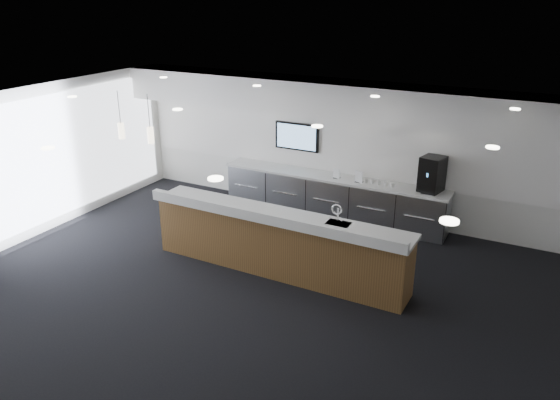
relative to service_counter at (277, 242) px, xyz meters
The scene contains 21 objects.
ground 1.06m from the service_counter, 97.12° to the right, with size 10.00×10.00×0.00m, color black.
ceiling 2.58m from the service_counter, 97.12° to the right, with size 10.00×8.00×0.02m, color black.
back_wall 3.26m from the service_counter, 92.01° to the left, with size 10.00×0.02×3.00m, color white.
left_wall 5.27m from the service_counter, behind, with size 0.02×8.00×3.00m, color white.
soffit_bulkhead 3.38m from the service_counter, 92.35° to the left, with size 10.00×0.90×0.70m, color white.
alcove_panel 3.26m from the service_counter, 92.03° to the left, with size 9.80×0.06×1.40m, color white.
window_blinds_wall 5.23m from the service_counter, behind, with size 0.04×7.36×2.55m, color silver.
back_credenza 2.77m from the service_counter, 92.27° to the left, with size 5.06×0.66×0.95m.
wall_tv 3.40m from the service_counter, 110.12° to the left, with size 1.05×0.08×0.62m.
pendant_left 3.02m from the service_counter, behind, with size 0.12×0.12×0.30m, color beige.
pendant_right 3.62m from the service_counter, behind, with size 0.12×0.12×0.30m, color beige.
ceiling_can_lights 2.55m from the service_counter, 97.12° to the right, with size 7.00×5.00×0.02m, color silver, non-canonical shape.
service_counter is the anchor object (origin of this frame).
coffee_machine 3.53m from the service_counter, 55.11° to the left, with size 0.50×0.58×0.71m.
info_sign_left 2.71m from the service_counter, 89.72° to the left, with size 0.16×0.02×0.22m, color white.
info_sign_right 2.73m from the service_counter, 78.73° to the left, with size 0.19×0.02×0.25m, color white.
cup_0 2.99m from the service_counter, 65.46° to the left, with size 0.09×0.09×0.09m, color white.
cup_1 2.94m from the service_counter, 67.97° to the left, with size 0.09×0.09×0.09m, color white.
cup_2 2.89m from the service_counter, 70.57° to the left, with size 0.09×0.09×0.09m, color white.
cup_3 2.85m from the service_counter, 73.26° to the left, with size 0.09×0.09×0.09m, color white.
cup_4 2.81m from the service_counter, 76.02° to the left, with size 0.09×0.09×0.09m, color white.
Camera 1 is at (4.17, -6.78, 4.76)m, focal length 35.00 mm.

